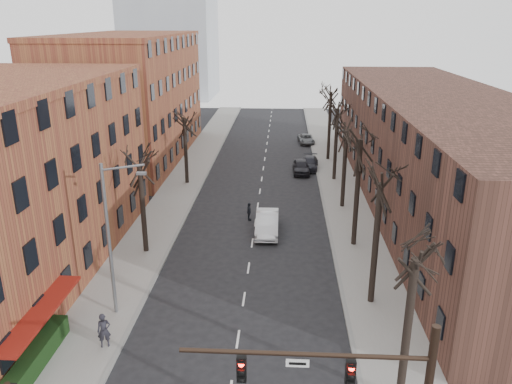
# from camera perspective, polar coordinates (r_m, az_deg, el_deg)

# --- Properties ---
(sidewalk_left) EXTENTS (4.00, 90.00, 0.15)m
(sidewalk_left) POSITION_cam_1_polar(r_m,az_deg,el_deg) (52.84, -8.09, 1.38)
(sidewalk_left) COLOR gray
(sidewalk_left) RESTS_ON ground
(sidewalk_right) EXTENTS (4.00, 90.00, 0.15)m
(sidewalk_right) POSITION_cam_1_polar(r_m,az_deg,el_deg) (52.17, 9.43, 1.08)
(sidewalk_right) COLOR gray
(sidewalk_right) RESTS_ON ground
(building_left_far) EXTENTS (12.00, 28.00, 14.00)m
(building_left_far) POSITION_cam_1_polar(r_m,az_deg,el_deg) (61.76, -14.20, 10.18)
(building_left_far) COLOR brown
(building_left_far) RESTS_ON ground
(building_right) EXTENTS (12.00, 50.00, 10.00)m
(building_right) POSITION_cam_1_polar(r_m,az_deg,el_deg) (47.71, 19.98, 4.62)
(building_right) COLOR #523026
(building_right) RESTS_ON ground
(awning_left) EXTENTS (1.20, 7.00, 0.15)m
(awning_left) POSITION_cam_1_polar(r_m,az_deg,el_deg) (28.39, -22.65, -16.99)
(awning_left) COLOR maroon
(awning_left) RESTS_ON ground
(hedge) EXTENTS (0.80, 6.00, 1.00)m
(hedge) POSITION_cam_1_polar(r_m,az_deg,el_deg) (27.36, -23.94, -17.03)
(hedge) COLOR #193311
(hedge) RESTS_ON sidewalk_left
(tree_right_b) EXTENTS (5.20, 5.20, 10.80)m
(tree_right_b) POSITION_cam_1_polar(r_m,az_deg,el_deg) (31.30, 12.94, -12.25)
(tree_right_b) COLOR black
(tree_right_b) RESTS_ON ground
(tree_right_c) EXTENTS (5.20, 5.20, 11.60)m
(tree_right_c) POSITION_cam_1_polar(r_m,az_deg,el_deg) (38.27, 11.06, -6.02)
(tree_right_c) COLOR black
(tree_right_c) RESTS_ON ground
(tree_right_d) EXTENTS (5.20, 5.20, 10.00)m
(tree_right_d) POSITION_cam_1_polar(r_m,az_deg,el_deg) (45.58, 9.79, -1.74)
(tree_right_d) COLOR black
(tree_right_d) RESTS_ON ground
(tree_right_e) EXTENTS (5.20, 5.20, 10.80)m
(tree_right_e) POSITION_cam_1_polar(r_m,az_deg,el_deg) (53.09, 8.89, 1.34)
(tree_right_e) COLOR black
(tree_right_e) RESTS_ON ground
(tree_right_f) EXTENTS (5.20, 5.20, 11.60)m
(tree_right_f) POSITION_cam_1_polar(r_m,az_deg,el_deg) (60.73, 8.20, 3.66)
(tree_right_f) COLOR black
(tree_right_f) RESTS_ON ground
(tree_left_a) EXTENTS (5.20, 5.20, 9.50)m
(tree_left_a) POSITION_cam_1_polar(r_m,az_deg,el_deg) (37.40, -12.42, -6.74)
(tree_left_a) COLOR black
(tree_left_a) RESTS_ON ground
(tree_left_b) EXTENTS (5.20, 5.20, 9.50)m
(tree_left_b) POSITION_cam_1_polar(r_m,az_deg,el_deg) (51.86, -7.86, 0.96)
(tree_left_b) COLOR black
(tree_left_b) RESTS_ON ground
(streetlight) EXTENTS (2.45, 0.22, 9.03)m
(streetlight) POSITION_cam_1_polar(r_m,az_deg,el_deg) (28.27, -16.21, -4.65)
(streetlight) COLOR slate
(streetlight) RESTS_ON ground
(silver_sedan) EXTENTS (1.81, 5.07, 1.66)m
(silver_sedan) POSITION_cam_1_polar(r_m,az_deg,el_deg) (39.39, 1.28, -3.57)
(silver_sedan) COLOR silver
(silver_sedan) RESTS_ON ground
(parked_car_near) EXTENTS (1.88, 4.41, 1.49)m
(parked_car_near) POSITION_cam_1_polar(r_m,az_deg,el_deg) (54.95, 5.17, 2.93)
(parked_car_near) COLOR black
(parked_car_near) RESTS_ON ground
(parked_car_mid) EXTENTS (2.23, 4.64, 1.30)m
(parked_car_mid) POSITION_cam_1_polar(r_m,az_deg,el_deg) (56.66, 6.15, 3.30)
(parked_car_mid) COLOR black
(parked_car_mid) RESTS_ON ground
(parked_car_far) EXTENTS (2.34, 4.43, 1.19)m
(parked_car_far) POSITION_cam_1_polar(r_m,az_deg,el_deg) (68.47, 5.75, 6.04)
(parked_car_far) COLOR #515558
(parked_car_far) RESTS_ON ground
(pedestrian_a) EXTENTS (0.79, 0.65, 1.85)m
(pedestrian_a) POSITION_cam_1_polar(r_m,az_deg,el_deg) (27.44, -16.99, -14.90)
(pedestrian_a) COLOR #222129
(pedestrian_a) RESTS_ON sidewalk_left
(pedestrian_crossing) EXTENTS (0.57, 0.97, 1.56)m
(pedestrian_crossing) POSITION_cam_1_polar(r_m,az_deg,el_deg) (41.80, -0.80, -2.27)
(pedestrian_crossing) COLOR black
(pedestrian_crossing) RESTS_ON ground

